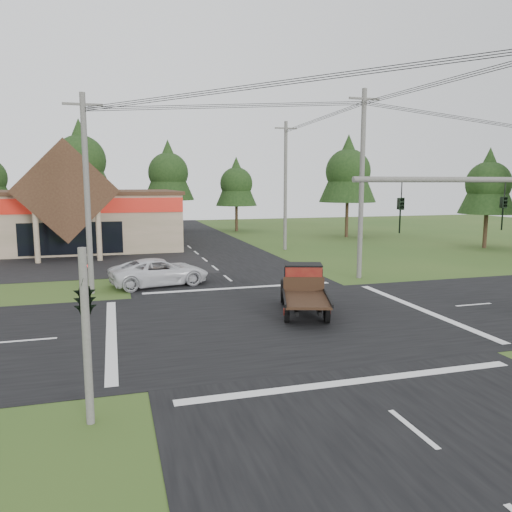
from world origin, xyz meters
name	(u,v)px	position (x,y,z in m)	size (l,w,h in m)	color
ground	(279,321)	(0.00, 0.00, 0.00)	(120.00, 120.00, 0.00)	#2F4F1C
road_ns	(279,321)	(0.00, 0.00, 0.01)	(12.00, 120.00, 0.02)	black
road_ew	(279,321)	(0.00, 0.00, 0.01)	(120.00, 12.00, 0.02)	black
parking_apron	(10,266)	(-14.00, 19.00, 0.01)	(28.00, 14.00, 0.02)	black
cvs_building	(9,218)	(-15.70, 29.57, 2.78)	(30.40, 18.20, 9.19)	gray
traffic_signal_corner	(84,283)	(-7.50, -7.32, 3.52)	(0.53, 2.48, 4.40)	#595651
utility_pole_nw	(87,193)	(-8.00, 8.00, 5.39)	(2.00, 0.30, 10.50)	#595651
utility_pole_ne	(362,183)	(8.00, 8.00, 5.89)	(2.00, 0.30, 11.50)	#595651
utility_pole_n	(285,185)	(8.00, 22.00, 5.74)	(2.00, 0.30, 11.20)	#595651
tree_row_c	(80,158)	(-10.00, 41.00, 8.72)	(7.28, 7.28, 13.13)	#332316
tree_row_d	(168,171)	(0.00, 42.00, 7.38)	(6.16, 6.16, 11.11)	#332316
tree_row_e	(236,182)	(8.00, 40.00, 6.03)	(5.04, 5.04, 9.09)	#332316
tree_side_ne	(348,169)	(18.00, 30.00, 7.38)	(6.16, 6.16, 11.11)	#332316
tree_side_e_near	(489,182)	(26.00, 18.00, 6.03)	(5.04, 5.04, 9.09)	#332316
antique_flatbed_truck	(304,290)	(1.48, 0.84, 1.09)	(1.98, 5.19, 2.17)	#5D0E0D
white_pickup	(160,272)	(-4.25, 9.14, 0.79)	(2.62, 5.67, 1.58)	silver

